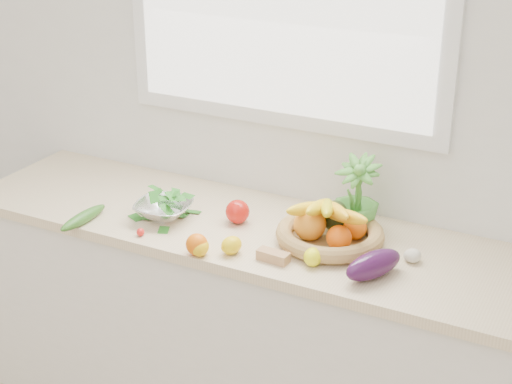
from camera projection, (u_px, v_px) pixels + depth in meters
The scene contains 18 objects.
back_wall at pixel (283, 86), 2.95m from camera, with size 4.50×0.02×2.70m, color white.
counter_cabinet at pixel (247, 332), 3.08m from camera, with size 2.20×0.58×0.86m, color silver.
countertop at pixel (246, 230), 2.90m from camera, with size 2.24×0.62×0.04m, color beige.
orange_loose at pixel (197, 244), 2.67m from camera, with size 0.08×0.08×0.08m, color #EF6307.
lemon_a at pixel (200, 247), 2.66m from camera, with size 0.06×0.08×0.06m, color yellow.
lemon_b at pixel (231, 245), 2.67m from camera, with size 0.06×0.08×0.06m, color yellow.
lemon_c at pixel (313, 257), 2.60m from camera, with size 0.06×0.08×0.06m, color #F9F70D.
apple at pixel (238, 212), 2.89m from camera, with size 0.09×0.09×0.09m, color red.
ginger at pixel (273, 256), 2.63m from camera, with size 0.11×0.05×0.04m, color tan.
garlic_a at pixel (413, 256), 2.62m from camera, with size 0.06×0.06×0.05m, color beige.
garlic_b at pixel (411, 256), 2.63m from camera, with size 0.05×0.05×0.04m, color beige.
garlic_c at pixel (314, 257), 2.62m from camera, with size 0.05×0.05×0.04m, color white.
eggplant at pixel (373, 265), 2.52m from camera, with size 0.09×0.23×0.09m, color #330F38.
cucumber at pixel (83, 218), 2.89m from camera, with size 0.05×0.24×0.05m, color #25591A.
radish at pixel (140, 232), 2.80m from camera, with size 0.03×0.03×0.03m, color red.
potted_herb at pixel (356, 197), 2.80m from camera, with size 0.17×0.17×0.30m, color #4B9636.
fruit_basket at pixel (329, 228), 2.74m from camera, with size 0.49×0.49×0.19m.
colander_with_spinach at pixel (164, 205), 2.91m from camera, with size 0.23×0.23×0.11m.
Camera 1 is at (1.22, -0.34, 2.18)m, focal length 55.00 mm.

